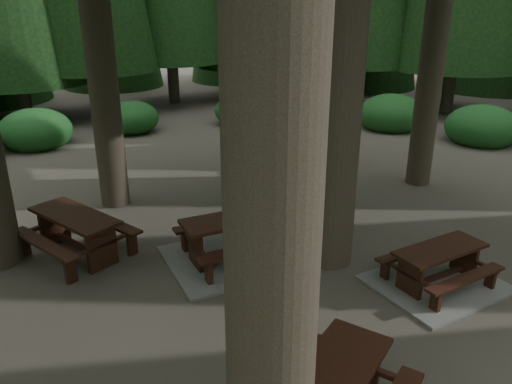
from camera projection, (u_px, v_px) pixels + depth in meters
ground at (300, 276)px, 8.58m from camera, size 80.00×80.00×0.00m
picnic_table_a at (437, 273)px, 8.23m from camera, size 2.17×1.83×0.70m
picnic_table_b at (76, 228)px, 9.10m from camera, size 2.03×2.28×0.83m
picnic_table_c at (236, 245)px, 9.06m from camera, size 2.70×2.34×0.82m
picnic_table_d at (283, 149)px, 14.02m from camera, size 2.36×2.29×0.80m
shrub_ring at (305, 230)px, 9.38m from camera, size 23.86×24.64×1.49m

